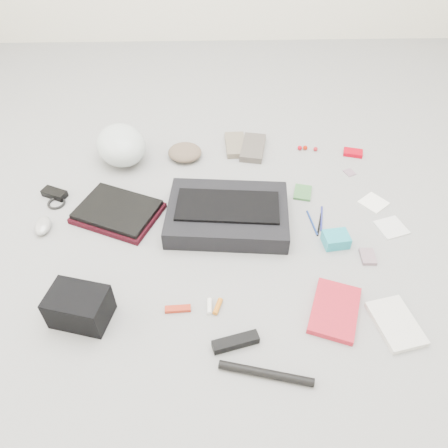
{
  "coord_description": "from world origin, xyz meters",
  "views": [
    {
      "loc": [
        -0.03,
        -1.28,
        1.33
      ],
      "look_at": [
        0.0,
        0.0,
        0.05
      ],
      "focal_mm": 35.0,
      "sensor_mm": 36.0,
      "label": 1
    }
  ],
  "objects_px": {
    "accordion_wallet": "(336,239)",
    "laptop": "(117,209)",
    "bike_helmet": "(121,145)",
    "book_red": "(335,310)",
    "camera_bag": "(79,307)",
    "messenger_bag": "(228,214)"
  },
  "relations": [
    {
      "from": "accordion_wallet",
      "to": "laptop",
      "type": "bearing_deg",
      "value": 160.3
    },
    {
      "from": "bike_helmet",
      "to": "book_red",
      "type": "xyz_separation_m",
      "value": [
        0.88,
        -0.94,
        -0.08
      ]
    },
    {
      "from": "laptop",
      "to": "camera_bag",
      "type": "height_order",
      "value": "camera_bag"
    },
    {
      "from": "camera_bag",
      "to": "accordion_wallet",
      "type": "bearing_deg",
      "value": 33.38
    },
    {
      "from": "laptop",
      "to": "bike_helmet",
      "type": "relative_size",
      "value": 1.11
    },
    {
      "from": "messenger_bag",
      "to": "camera_bag",
      "type": "xyz_separation_m",
      "value": [
        -0.53,
        -0.47,
        0.02
      ]
    },
    {
      "from": "laptop",
      "to": "camera_bag",
      "type": "xyz_separation_m",
      "value": [
        -0.05,
        -0.52,
        0.03
      ]
    },
    {
      "from": "camera_bag",
      "to": "book_red",
      "type": "xyz_separation_m",
      "value": [
        0.9,
        -0.0,
        -0.05
      ]
    },
    {
      "from": "accordion_wallet",
      "to": "bike_helmet",
      "type": "bearing_deg",
      "value": 139.79
    },
    {
      "from": "camera_bag",
      "to": "accordion_wallet",
      "type": "height_order",
      "value": "camera_bag"
    },
    {
      "from": "bike_helmet",
      "to": "camera_bag",
      "type": "bearing_deg",
      "value": -115.54
    },
    {
      "from": "accordion_wallet",
      "to": "messenger_bag",
      "type": "bearing_deg",
      "value": 154.22
    },
    {
      "from": "book_red",
      "to": "accordion_wallet",
      "type": "xyz_separation_m",
      "value": [
        0.07,
        0.33,
        0.01
      ]
    },
    {
      "from": "bike_helmet",
      "to": "accordion_wallet",
      "type": "distance_m",
      "value": 1.13
    },
    {
      "from": "laptop",
      "to": "bike_helmet",
      "type": "bearing_deg",
      "value": 118.29
    },
    {
      "from": "laptop",
      "to": "book_red",
      "type": "distance_m",
      "value": 1.0
    },
    {
      "from": "messenger_bag",
      "to": "book_red",
      "type": "distance_m",
      "value": 0.6
    },
    {
      "from": "messenger_bag",
      "to": "bike_helmet",
      "type": "height_order",
      "value": "bike_helmet"
    },
    {
      "from": "messenger_bag",
      "to": "camera_bag",
      "type": "distance_m",
      "value": 0.71
    },
    {
      "from": "bike_helmet",
      "to": "accordion_wallet",
      "type": "xyz_separation_m",
      "value": [
        0.95,
        -0.61,
        -0.06
      ]
    },
    {
      "from": "messenger_bag",
      "to": "camera_bag",
      "type": "relative_size",
      "value": 2.56
    },
    {
      "from": "messenger_bag",
      "to": "book_red",
      "type": "relative_size",
      "value": 2.14
    }
  ]
}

